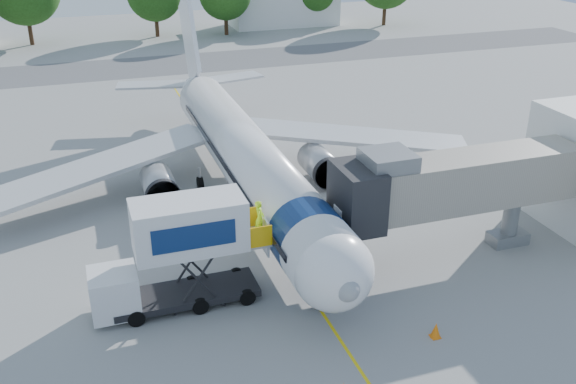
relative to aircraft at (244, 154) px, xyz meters
name	(u,v)px	position (x,y,z in m)	size (l,w,h in m)	color
ground	(263,222)	(0.00, -4.12, -2.95)	(160.00, 160.00, 0.00)	gray
guidance_line	(263,222)	(0.00, -4.12, -2.94)	(0.15, 70.00, 0.01)	yellow
taxiway_strip	(159,65)	(0.00, 37.88, -2.94)	(120.00, 10.00, 0.01)	#59595B
aircraft	(244,154)	(0.00, 0.00, 0.00)	(34.17, 37.73, 11.35)	white
jet_bridge	(446,184)	(7.99, -11.12, 1.39)	(13.90, 3.20, 6.60)	#9D9686
catering_hiloader	(177,255)	(-6.26, -11.12, -0.19)	(8.53, 2.44, 5.50)	black
safety_cone_a	(436,330)	(4.14, -17.36, -2.59)	(0.47, 0.47, 0.75)	orange
outbuilding_right	(283,7)	(22.00, 57.88, -0.29)	(16.40, 7.40, 5.30)	silver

